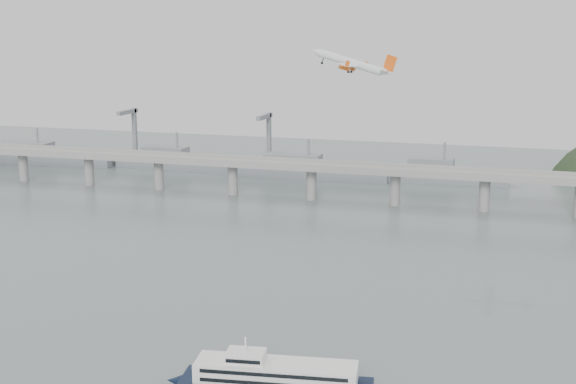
% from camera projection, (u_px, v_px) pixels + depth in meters
% --- Properties ---
extents(ground, '(900.00, 900.00, 0.00)m').
position_uv_depth(ground, '(241.00, 327.00, 263.46)').
color(ground, slate).
rests_on(ground, ground).
extents(bridge, '(800.00, 22.00, 23.90)m').
position_uv_depth(bridge, '(359.00, 173.00, 447.11)').
color(bridge, gray).
rests_on(bridge, ground).
extents(distant_fleet, '(453.00, 60.90, 40.00)m').
position_uv_depth(distant_fleet, '(168.00, 161.00, 554.66)').
color(distant_fleet, slate).
rests_on(distant_fleet, ground).
extents(ferry, '(88.08, 24.30, 16.65)m').
position_uv_depth(ferry, '(276.00, 380.00, 213.28)').
color(ferry, black).
rests_on(ferry, ground).
extents(airliner, '(37.25, 33.54, 12.81)m').
position_uv_depth(airliner, '(352.00, 63.00, 320.73)').
color(airliner, white).
rests_on(airliner, ground).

